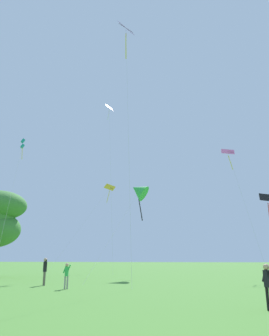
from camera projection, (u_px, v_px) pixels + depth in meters
kite_black_large at (269, 202)px, 23.41m from camera, size 1.95×8.48×6.49m
kite_yellow_diamond at (108, 191)px, 50.46m from camera, size 4.61×12.39×13.34m
kite_teal_box at (22, 145)px, 34.91m from camera, size 3.93×8.17×14.32m
kite_purple_streamer at (126, 37)px, 31.81m from camera, size 3.03×7.54×24.69m
kite_green_small at (138, 191)px, 35.08m from camera, size 2.76×12.10×10.04m
kite_pink_low at (229, 157)px, 36.12m from camera, size 2.66×7.89×13.89m
kite_red_high at (109, 116)px, 48.63m from camera, size 3.44×6.77×24.53m
person_with_spool at (45, 269)px, 22.56m from camera, size 0.45×0.50×1.83m
person_near_tree at (67, 273)px, 19.86m from camera, size 0.49×0.20×1.51m
person_foreground_watcher at (268, 282)px, 11.61m from camera, size 0.36×0.45×1.58m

